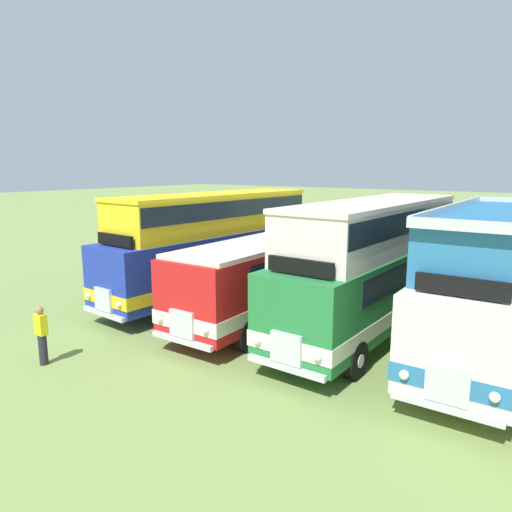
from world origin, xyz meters
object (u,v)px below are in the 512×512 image
Objects in this scene: bus_second_in_row at (281,269)px; bus_third_in_row at (373,262)px; marshal_person at (42,335)px; bus_first_in_row at (214,241)px; bus_fourth_in_row at (492,280)px.

bus_second_in_row is 3.70m from bus_third_in_row.
bus_third_in_row reaches higher than marshal_person.
bus_fourth_in_row reaches higher than bus_first_in_row.
bus_third_in_row is at bearing 0.81° from bus_second_in_row.
marshal_person is (-10.05, -8.21, -1.47)m from bus_fourth_in_row.
marshal_person is at bearing -109.16° from bus_second_in_row.
bus_fourth_in_row reaches higher than bus_third_in_row.
bus_fourth_in_row is (10.86, -0.08, -0.12)m from bus_first_in_row.
bus_first_in_row is at bearing 95.59° from marshal_person.
bus_third_in_row is at bearing -178.76° from bus_fourth_in_row.
bus_first_in_row is at bearing 179.56° from bus_fourth_in_row.
bus_first_in_row is 10.86m from bus_fourth_in_row.
bus_third_in_row is (3.63, 0.05, 0.71)m from bus_second_in_row.
bus_second_in_row is at bearing 70.84° from marshal_person.
bus_second_in_row is at bearing -178.98° from bus_fourth_in_row.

